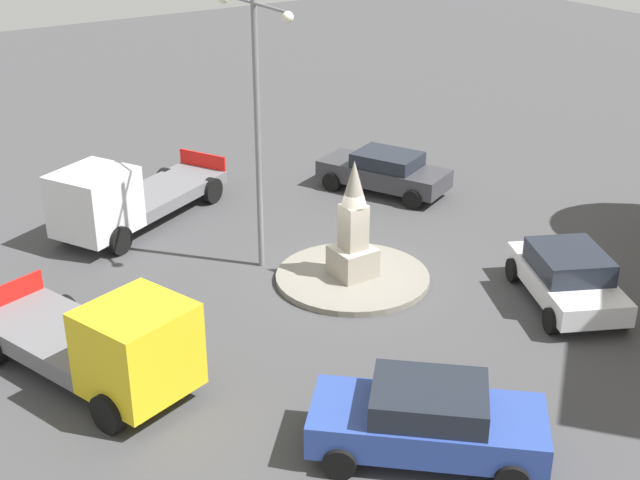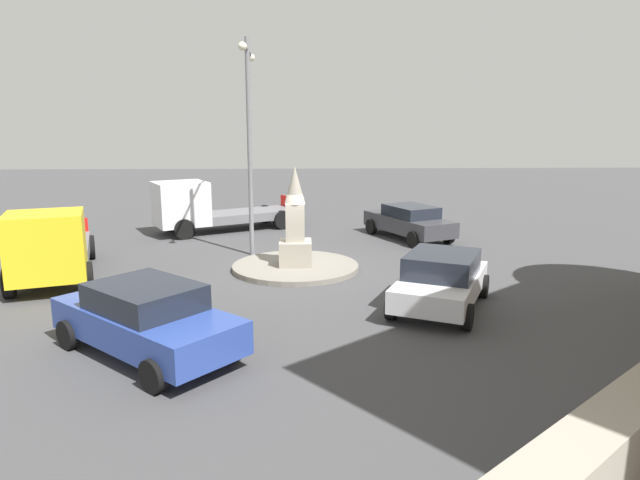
# 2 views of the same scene
# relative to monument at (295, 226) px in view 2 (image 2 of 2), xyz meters

# --- Properties ---
(ground_plane) EXTENTS (80.00, 80.00, 0.00)m
(ground_plane) POSITION_rel_monument_xyz_m (0.00, 0.00, -1.46)
(ground_plane) COLOR #424244
(traffic_island) EXTENTS (4.16, 4.16, 0.17)m
(traffic_island) POSITION_rel_monument_xyz_m (0.00, 0.00, -1.38)
(traffic_island) COLOR gray
(traffic_island) RESTS_ON ground
(monument) EXTENTS (1.05, 1.05, 3.25)m
(monument) POSITION_rel_monument_xyz_m (0.00, 0.00, 0.00)
(monument) COLOR #9E9687
(monument) RESTS_ON traffic_island
(streetlamp) EXTENTS (3.52, 0.28, 7.61)m
(streetlamp) POSITION_rel_monument_xyz_m (-2.15, -1.60, 3.17)
(streetlamp) COLOR slate
(streetlamp) RESTS_ON ground
(car_white_near_island) EXTENTS (4.34, 3.35, 1.46)m
(car_white_near_island) POSITION_rel_monument_xyz_m (4.02, 3.83, -0.70)
(car_white_near_island) COLOR silver
(car_white_near_island) RESTS_ON ground
(car_dark_grey_parked_right) EXTENTS (4.66, 3.38, 1.40)m
(car_dark_grey_parked_right) POSITION_rel_monument_xyz_m (-4.80, 4.67, -0.72)
(car_dark_grey_parked_right) COLOR #38383D
(car_dark_grey_parked_right) RESTS_ON ground
(car_blue_waiting) EXTENTS (4.36, 4.57, 1.53)m
(car_blue_waiting) POSITION_rel_monument_xyz_m (6.81, -3.06, -0.67)
(car_blue_waiting) COLOR #2D479E
(car_blue_waiting) RESTS_ON ground
(truck_yellow_parked_left) EXTENTS (5.98, 3.75, 2.30)m
(truck_yellow_parked_left) POSITION_rel_monument_xyz_m (1.36, -7.31, -0.38)
(truck_yellow_parked_left) COLOR yellow
(truck_yellow_parked_left) RESTS_ON ground
(truck_white_approaching) EXTENTS (4.59, 6.44, 2.28)m
(truck_white_approaching) POSITION_rel_monument_xyz_m (-6.43, -4.03, -0.38)
(truck_white_approaching) COLOR silver
(truck_white_approaching) RESTS_ON ground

